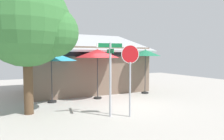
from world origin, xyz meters
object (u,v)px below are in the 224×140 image
(patio_umbrella_crimson_center, at_px, (97,54))
(shade_tree, at_px, (31,25))
(patio_umbrella_forest_green_right, at_px, (145,53))
(stop_sign, at_px, (130,68))
(patio_umbrella_teal_left, at_px, (51,57))
(street_sign_post, at_px, (110,71))

(patio_umbrella_crimson_center, bearing_deg, shade_tree, -155.80)
(patio_umbrella_crimson_center, height_order, shade_tree, shade_tree)
(shade_tree, bearing_deg, patio_umbrella_forest_green_right, 14.01)
(patio_umbrella_crimson_center, xyz_separation_m, patio_umbrella_forest_green_right, (3.28, 0.12, 0.04))
(patio_umbrella_forest_green_right, bearing_deg, stop_sign, -132.44)
(stop_sign, distance_m, patio_umbrella_teal_left, 4.47)
(patio_umbrella_crimson_center, bearing_deg, patio_umbrella_forest_green_right, 2.05)
(street_sign_post, distance_m, patio_umbrella_teal_left, 3.84)
(patio_umbrella_teal_left, relative_size, shade_tree, 0.49)
(stop_sign, height_order, shade_tree, shade_tree)
(patio_umbrella_teal_left, bearing_deg, patio_umbrella_crimson_center, -4.18)
(patio_umbrella_teal_left, bearing_deg, street_sign_post, -65.78)
(patio_umbrella_teal_left, height_order, patio_umbrella_forest_green_right, patio_umbrella_forest_green_right)
(patio_umbrella_teal_left, xyz_separation_m, shade_tree, (-1.08, -1.75, 1.25))
(patio_umbrella_crimson_center, distance_m, patio_umbrella_forest_green_right, 3.28)
(street_sign_post, distance_m, patio_umbrella_crimson_center, 3.47)
(street_sign_post, xyz_separation_m, patio_umbrella_crimson_center, (0.86, 3.29, 0.69))
(street_sign_post, relative_size, patio_umbrella_teal_left, 1.09)
(patio_umbrella_forest_green_right, xyz_separation_m, shade_tree, (-6.78, -1.69, 1.07))
(stop_sign, bearing_deg, patio_umbrella_forest_green_right, 47.56)
(street_sign_post, bearing_deg, stop_sign, -30.17)
(stop_sign, distance_m, patio_umbrella_crimson_center, 3.73)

